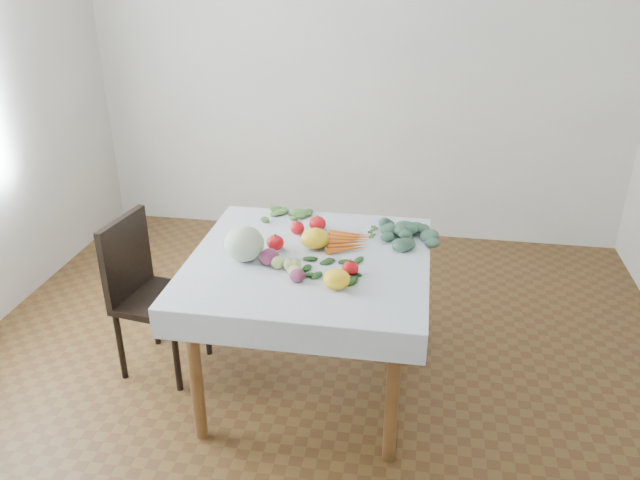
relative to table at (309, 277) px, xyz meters
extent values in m
plane|color=brown|center=(0.00, 0.00, -0.65)|extent=(4.00, 4.00, 0.00)
cube|color=beige|center=(0.00, 2.00, 0.70)|extent=(4.00, 0.04, 2.70)
cube|color=brown|center=(0.00, 0.00, 0.08)|extent=(1.00, 1.00, 0.04)
cylinder|color=brown|center=(-0.44, -0.44, -0.30)|extent=(0.06, 0.06, 0.71)
cylinder|color=brown|center=(0.44, -0.44, -0.30)|extent=(0.06, 0.06, 0.71)
cylinder|color=brown|center=(-0.44, 0.44, -0.30)|extent=(0.06, 0.06, 0.71)
cylinder|color=brown|center=(0.44, 0.44, -0.30)|extent=(0.06, 0.06, 0.71)
cube|color=white|center=(0.00, 0.00, 0.10)|extent=(1.12, 1.12, 0.01)
cube|color=black|center=(-0.80, 0.05, -0.24)|extent=(0.44, 0.44, 0.04)
cube|color=black|center=(-0.98, 0.07, -0.01)|extent=(0.09, 0.39, 0.42)
cylinder|color=black|center=(-0.99, -0.09, -0.46)|extent=(0.03, 0.03, 0.40)
cylinder|color=black|center=(-0.66, -0.14, -0.46)|extent=(0.03, 0.03, 0.40)
cylinder|color=black|center=(-0.94, 0.24, -0.46)|extent=(0.03, 0.03, 0.40)
cylinder|color=black|center=(-0.62, 0.19, -0.46)|extent=(0.03, 0.03, 0.40)
ellipsoid|color=beige|center=(-0.29, -0.07, 0.19)|extent=(0.23, 0.23, 0.17)
ellipsoid|color=red|center=(-0.01, 0.32, 0.14)|extent=(0.10, 0.10, 0.08)
ellipsoid|color=red|center=(-0.11, 0.26, 0.13)|extent=(0.09, 0.09, 0.06)
ellipsoid|color=red|center=(-0.18, 0.06, 0.14)|extent=(0.10, 0.10, 0.07)
ellipsoid|color=red|center=(0.21, -0.13, 0.14)|extent=(0.08, 0.08, 0.07)
ellipsoid|color=yellow|center=(0.01, 0.12, 0.15)|extent=(0.17, 0.17, 0.10)
ellipsoid|color=yellow|center=(0.17, -0.26, 0.14)|extent=(0.12, 0.12, 0.08)
ellipsoid|color=#5F1B40|center=(-0.17, -0.10, 0.14)|extent=(0.12, 0.12, 0.08)
ellipsoid|color=#5F1B40|center=(-0.01, -0.23, 0.13)|extent=(0.09, 0.09, 0.06)
ellipsoid|color=#B8C974|center=(-0.09, -0.17, 0.13)|extent=(0.05, 0.05, 0.05)
ellipsoid|color=#B8C974|center=(-0.12, -0.16, 0.13)|extent=(0.05, 0.05, 0.05)
ellipsoid|color=#B8C974|center=(-0.09, -0.20, 0.13)|extent=(0.05, 0.05, 0.05)
ellipsoid|color=#B8C974|center=(-0.07, -0.14, 0.13)|extent=(0.05, 0.05, 0.05)
ellipsoid|color=#B8C974|center=(-0.16, -0.19, 0.13)|extent=(0.05, 0.05, 0.05)
cone|color=orange|center=(0.16, 0.27, 0.12)|extent=(0.22, 0.03, 0.03)
cone|color=orange|center=(0.16, 0.23, 0.12)|extent=(0.22, 0.05, 0.03)
cone|color=orange|center=(0.16, 0.20, 0.12)|extent=(0.22, 0.07, 0.03)
cone|color=orange|center=(0.16, 0.16, 0.12)|extent=(0.22, 0.09, 0.03)
cone|color=orange|center=(0.16, 0.13, 0.12)|extent=(0.22, 0.11, 0.03)
cone|color=orange|center=(0.16, 0.09, 0.12)|extent=(0.21, 0.12, 0.03)
ellipsoid|color=#3B604B|center=(0.50, 0.27, 0.13)|extent=(0.07, 0.07, 0.05)
ellipsoid|color=#3B604B|center=(0.46, 0.30, 0.13)|extent=(0.07, 0.07, 0.05)
ellipsoid|color=#3B604B|center=(0.47, 0.24, 0.13)|extent=(0.07, 0.07, 0.05)
ellipsoid|color=#3B604B|center=(0.52, 0.30, 0.13)|extent=(0.07, 0.07, 0.05)
ellipsoid|color=#3B604B|center=(0.42, 0.28, 0.13)|extent=(0.07, 0.07, 0.05)
ellipsoid|color=#3B604B|center=(0.53, 0.23, 0.13)|extent=(0.07, 0.07, 0.05)
ellipsoid|color=#3B604B|center=(0.48, 0.34, 0.13)|extent=(0.07, 0.07, 0.05)
ellipsoid|color=#3B604B|center=(0.41, 0.22, 0.13)|extent=(0.07, 0.07, 0.05)
ellipsoid|color=#3B604B|center=(0.58, 0.28, 0.13)|extent=(0.07, 0.07, 0.05)
ellipsoid|color=#3B604B|center=(0.39, 0.33, 0.13)|extent=(0.07, 0.07, 0.05)
ellipsoid|color=#3B604B|center=(0.50, 0.18, 0.13)|extent=(0.07, 0.07, 0.05)
ellipsoid|color=#3B604B|center=(0.55, 0.36, 0.13)|extent=(0.07, 0.07, 0.05)
ellipsoid|color=#3B604B|center=(0.34, 0.25, 0.13)|extent=(0.07, 0.07, 0.05)
ellipsoid|color=#3B604B|center=(0.61, 0.22, 0.13)|extent=(0.07, 0.07, 0.05)
ellipsoid|color=#3B604B|center=(0.43, 0.39, 0.13)|extent=(0.07, 0.07, 0.05)
ellipsoid|color=#3B604B|center=(0.41, 0.15, 0.13)|extent=(0.07, 0.07, 0.05)
ellipsoid|color=#1B4816|center=(0.14, -0.11, 0.11)|extent=(0.06, 0.04, 0.01)
ellipsoid|color=#1B4816|center=(0.11, -0.09, 0.11)|extent=(0.06, 0.04, 0.01)
ellipsoid|color=#1B4816|center=(0.11, -0.13, 0.11)|extent=(0.06, 0.04, 0.01)
ellipsoid|color=#1B4816|center=(0.15, -0.09, 0.11)|extent=(0.06, 0.04, 0.01)
ellipsoid|color=#1B4816|center=(0.07, -0.10, 0.11)|extent=(0.06, 0.04, 0.01)
ellipsoid|color=#1B4816|center=(0.16, -0.14, 0.11)|extent=(0.06, 0.04, 0.01)
ellipsoid|color=#1B4816|center=(0.12, -0.06, 0.11)|extent=(0.06, 0.04, 0.01)
ellipsoid|color=#1B4816|center=(0.07, -0.15, 0.11)|extent=(0.06, 0.04, 0.01)
ellipsoid|color=#1B4816|center=(0.20, -0.10, 0.11)|extent=(0.06, 0.04, 0.01)
ellipsoid|color=#1B4816|center=(0.05, -0.07, 0.11)|extent=(0.06, 0.04, 0.01)
ellipsoid|color=#1B4816|center=(0.14, -0.18, 0.11)|extent=(0.06, 0.04, 0.01)
ellipsoid|color=#1B4816|center=(0.17, -0.04, 0.11)|extent=(0.06, 0.04, 0.01)
ellipsoid|color=#1B4816|center=(0.02, -0.13, 0.11)|extent=(0.06, 0.04, 0.01)
ellipsoid|color=#1B4816|center=(0.22, -0.15, 0.11)|extent=(0.06, 0.04, 0.01)
ellipsoid|color=#1B4816|center=(0.08, -0.02, 0.11)|extent=(0.06, 0.04, 0.01)
ellipsoid|color=#1B4816|center=(0.08, -0.20, 0.11)|extent=(0.06, 0.04, 0.01)
ellipsoid|color=#1B4816|center=(0.24, -0.06, 0.11)|extent=(0.06, 0.04, 0.01)
ellipsoid|color=#59813B|center=(-0.20, 0.44, 0.12)|extent=(0.06, 0.06, 0.03)
ellipsoid|color=#59813B|center=(-0.24, 0.46, 0.12)|extent=(0.06, 0.06, 0.03)
ellipsoid|color=#59813B|center=(-0.22, 0.41, 0.12)|extent=(0.06, 0.06, 0.03)
ellipsoid|color=#59813B|center=(-0.19, 0.47, 0.12)|extent=(0.06, 0.06, 0.03)
ellipsoid|color=#59813B|center=(-0.28, 0.44, 0.12)|extent=(0.06, 0.06, 0.03)
ellipsoid|color=#59813B|center=(-0.17, 0.41, 0.12)|extent=(0.06, 0.06, 0.03)
ellipsoid|color=#59813B|center=(-0.23, 0.51, 0.12)|extent=(0.06, 0.06, 0.03)
ellipsoid|color=#59813B|center=(-0.27, 0.39, 0.12)|extent=(0.06, 0.06, 0.03)
ellipsoid|color=#59813B|center=(-0.13, 0.46, 0.12)|extent=(0.06, 0.06, 0.03)
ellipsoid|color=#59813B|center=(-0.31, 0.49, 0.12)|extent=(0.06, 0.06, 0.03)
ellipsoid|color=#59813B|center=(-0.19, 0.36, 0.12)|extent=(0.06, 0.06, 0.03)
ellipsoid|color=#59813B|center=(-0.17, 0.54, 0.12)|extent=(0.06, 0.06, 0.03)
camera|label=1|loc=(0.49, -2.58, 1.44)|focal=35.00mm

